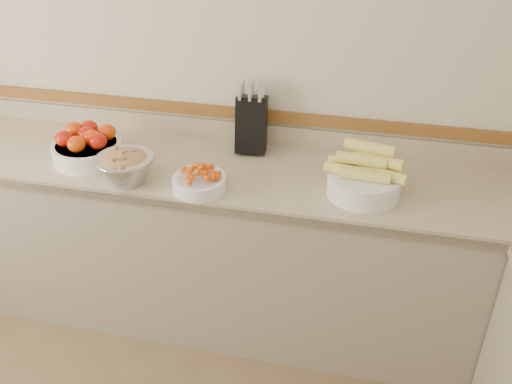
% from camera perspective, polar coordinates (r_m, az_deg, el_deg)
% --- Properties ---
extents(back_wall, '(4.00, 0.00, 4.00)m').
position_cam_1_polar(back_wall, '(2.85, -4.06, 12.79)').
color(back_wall, beige).
rests_on(back_wall, ground_plane).
extents(counter_back, '(4.00, 0.65, 1.08)m').
position_cam_1_polar(counter_back, '(2.97, -5.21, -4.93)').
color(counter_back, tan).
rests_on(counter_back, ground_plane).
extents(knife_block, '(0.17, 0.19, 0.36)m').
position_cam_1_polar(knife_block, '(2.80, -0.46, 6.94)').
color(knife_block, black).
rests_on(knife_block, counter_back).
extents(tomato_bowl, '(0.33, 0.33, 0.16)m').
position_cam_1_polar(tomato_bowl, '(2.86, -16.56, 4.41)').
color(tomato_bowl, white).
rests_on(tomato_bowl, counter_back).
extents(cherry_tomato_bowl, '(0.24, 0.24, 0.13)m').
position_cam_1_polar(cherry_tomato_bowl, '(2.52, -5.70, 1.13)').
color(cherry_tomato_bowl, white).
rests_on(cherry_tomato_bowl, counter_back).
extents(corn_bowl, '(0.36, 0.32, 0.24)m').
position_cam_1_polar(corn_bowl, '(2.51, 10.81, 1.36)').
color(corn_bowl, white).
rests_on(corn_bowl, counter_back).
extents(rhubarb_bowl, '(0.27, 0.27, 0.15)m').
position_cam_1_polar(rhubarb_bowl, '(2.62, -12.91, 2.54)').
color(rhubarb_bowl, '#B2B2BA').
rests_on(rhubarb_bowl, counter_back).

